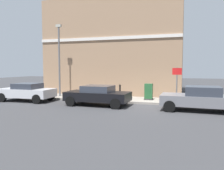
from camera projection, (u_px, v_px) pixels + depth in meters
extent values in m
plane|color=#38383A|center=(148.00, 106.00, 14.11)|extent=(80.00, 80.00, 0.00)
cube|color=gray|center=(76.00, 97.00, 17.72)|extent=(2.63, 30.00, 0.15)
cube|color=#937256|center=(118.00, 50.00, 21.55)|extent=(7.41, 11.97, 8.33)
cube|color=silver|center=(105.00, 38.00, 17.95)|extent=(0.12, 11.97, 0.24)
cube|color=slate|center=(199.00, 100.00, 12.45)|extent=(1.96, 4.24, 0.58)
cube|color=#2D333D|center=(203.00, 91.00, 12.35)|extent=(1.67, 1.89, 0.52)
cylinder|color=black|center=(169.00, 106.00, 12.17)|extent=(0.24, 0.65, 0.64)
cylinder|color=black|center=(172.00, 102.00, 13.80)|extent=(0.24, 0.65, 0.64)
cube|color=black|center=(98.00, 96.00, 14.30)|extent=(1.94, 4.15, 0.57)
cube|color=#2D333D|center=(98.00, 89.00, 14.26)|extent=(1.66, 1.88, 0.43)
cylinder|color=black|center=(70.00, 101.00, 14.00)|extent=(0.24, 0.65, 0.64)
cylinder|color=black|center=(83.00, 98.00, 15.63)|extent=(0.24, 0.65, 0.64)
cylinder|color=black|center=(116.00, 104.00, 13.01)|extent=(0.24, 0.65, 0.64)
cylinder|color=black|center=(124.00, 100.00, 14.65)|extent=(0.24, 0.65, 0.64)
cube|color=#B7B7BC|center=(27.00, 93.00, 16.13)|extent=(1.88, 4.00, 0.60)
cube|color=#2D333D|center=(28.00, 86.00, 16.07)|extent=(1.61, 1.73, 0.41)
cylinder|color=black|center=(2.00, 98.00, 15.75)|extent=(0.24, 0.65, 0.64)
cylinder|color=black|center=(18.00, 95.00, 17.36)|extent=(0.24, 0.65, 0.64)
cylinder|color=black|center=(37.00, 99.00, 14.95)|extent=(0.24, 0.65, 0.64)
cylinder|color=black|center=(50.00, 96.00, 16.56)|extent=(0.24, 0.65, 0.64)
cube|color=#1E4C28|center=(149.00, 92.00, 15.82)|extent=(0.40, 0.55, 1.15)
cube|color=#333333|center=(149.00, 99.00, 15.87)|extent=(0.46, 0.61, 0.08)
cylinder|color=black|center=(120.00, 92.00, 16.58)|extent=(0.12, 0.12, 0.95)
sphere|color=black|center=(120.00, 85.00, 16.55)|extent=(0.14, 0.14, 0.14)
cylinder|color=black|center=(94.00, 93.00, 16.07)|extent=(0.12, 0.12, 0.95)
sphere|color=black|center=(94.00, 86.00, 16.03)|extent=(0.14, 0.14, 0.14)
cylinder|color=#59595B|center=(177.00, 85.00, 14.50)|extent=(0.08, 0.08, 2.30)
cube|color=white|center=(177.00, 71.00, 14.41)|extent=(0.03, 0.56, 0.40)
cube|color=red|center=(177.00, 71.00, 14.39)|extent=(0.01, 0.60, 0.44)
cylinder|color=#59595B|center=(59.00, 62.00, 17.89)|extent=(0.14, 0.14, 5.50)
cube|color=#A5A599|center=(59.00, 26.00, 17.67)|extent=(0.20, 0.44, 0.20)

